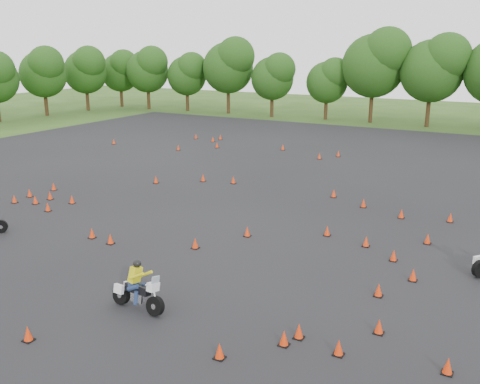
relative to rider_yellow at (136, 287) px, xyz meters
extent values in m
plane|color=#2D5119|center=(-1.99, 6.66, -0.83)|extent=(140.00, 140.00, 0.00)
plane|color=black|center=(-1.99, 12.66, -0.82)|extent=(62.00, 62.00, 0.00)
cone|color=red|center=(3.03, 9.79, -0.60)|extent=(0.26, 0.26, 0.45)
cone|color=red|center=(7.24, 10.92, -0.60)|extent=(0.26, 0.26, 0.45)
cone|color=red|center=(-9.73, 13.75, -0.60)|extent=(0.26, 0.26, 0.45)
cone|color=red|center=(7.67, 14.57, -0.60)|extent=(0.26, 0.26, 0.45)
cone|color=red|center=(-11.09, 6.29, -0.60)|extent=(0.26, 0.26, 0.45)
cone|color=red|center=(5.10, 0.38, -0.60)|extent=(0.26, 0.26, 0.45)
cone|color=red|center=(-0.13, 7.96, -0.60)|extent=(0.26, 0.26, 0.45)
cone|color=red|center=(-14.41, 29.52, -0.60)|extent=(0.26, 0.26, 0.45)
cone|color=red|center=(3.81, -1.09, -0.60)|extent=(0.26, 0.26, 0.45)
cone|color=red|center=(-4.93, 4.23, -0.60)|extent=(0.26, 0.26, 0.45)
cone|color=red|center=(3.22, 14.95, -0.60)|extent=(0.26, 0.26, 0.45)
cone|color=red|center=(-21.42, 23.00, -0.60)|extent=(0.26, 0.26, 0.45)
cone|color=red|center=(-12.73, 6.90, -0.60)|extent=(0.26, 0.26, 0.45)
cone|color=red|center=(-14.07, 9.43, -0.60)|extent=(0.26, 0.26, 0.45)
cone|color=red|center=(7.34, 2.37, -0.60)|extent=(0.26, 0.26, 0.45)
cone|color=red|center=(7.47, 6.71, -0.60)|extent=(0.26, 0.26, 0.45)
cone|color=red|center=(-7.39, 15.59, -0.60)|extent=(0.26, 0.26, 0.45)
cone|color=red|center=(-14.83, 23.41, -0.60)|extent=(0.26, 0.26, 0.45)
cone|color=red|center=(-12.59, 25.91, -0.60)|extent=(0.26, 0.26, 0.45)
cone|color=red|center=(-16.66, 28.85, -0.60)|extent=(0.26, 0.26, 0.45)
cone|color=red|center=(-12.71, 7.91, -0.60)|extent=(0.26, 0.26, 0.45)
cone|color=red|center=(-5.43, 16.04, -0.60)|extent=(0.26, 0.26, 0.45)
cone|color=red|center=(5.42, 14.04, -0.60)|extent=(0.26, 0.26, 0.45)
cone|color=red|center=(-2.36, 27.29, -0.60)|extent=(0.26, 0.26, 0.45)
cone|color=red|center=(-14.44, 28.26, -0.60)|extent=(0.26, 0.26, 0.45)
cone|color=red|center=(-6.17, 4.39, -0.60)|extent=(0.26, 0.26, 0.45)
cone|color=red|center=(-14.15, 7.73, -0.60)|extent=(0.26, 0.26, 0.45)
cone|color=red|center=(-1.38, 5.56, -0.60)|extent=(0.26, 0.26, 0.45)
cone|color=red|center=(5.33, 0.96, -0.60)|extent=(0.26, 0.26, 0.45)
cone|color=red|center=(6.65, 0.66, -0.60)|extent=(0.26, 0.26, 0.45)
cone|color=red|center=(6.39, 8.27, -0.60)|extent=(0.26, 0.26, 0.45)
cone|color=red|center=(9.47, 1.20, -0.60)|extent=(0.26, 0.26, 0.45)
cone|color=red|center=(-13.91, 6.50, -0.60)|extent=(0.26, 0.26, 0.45)
cone|color=red|center=(-7.27, 27.67, -0.60)|extent=(0.26, 0.26, 0.45)
cone|color=red|center=(4.97, 9.30, -0.60)|extent=(0.26, 0.26, 0.45)
cone|color=red|center=(1.16, 16.06, -0.60)|extent=(0.26, 0.26, 0.45)
cone|color=red|center=(-11.04, 7.94, -0.60)|extent=(0.26, 0.26, 0.45)
cone|color=red|center=(6.68, 4.84, -0.60)|extent=(0.26, 0.26, 0.45)
cone|color=red|center=(-1.60, -3.01, -0.60)|extent=(0.26, 0.26, 0.45)
cone|color=red|center=(-3.34, 25.73, -0.60)|extent=(0.26, 0.26, 0.45)
camera|label=1|loc=(10.61, -12.29, 7.58)|focal=40.00mm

